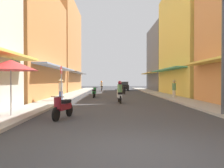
# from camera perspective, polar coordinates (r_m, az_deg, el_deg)

# --- Properties ---
(ground_plane) EXTENTS (88.87, 88.87, 0.00)m
(ground_plane) POSITION_cam_1_polar(r_m,az_deg,el_deg) (21.06, 1.40, -3.47)
(ground_plane) COLOR #38383A
(sidewalk_left) EXTENTS (1.93, 48.40, 0.12)m
(sidewalk_left) POSITION_cam_1_polar(r_m,az_deg,el_deg) (21.46, -12.03, -3.24)
(sidewalk_left) COLOR #ADA89E
(sidewalk_left) RESTS_ON ground
(sidewalk_right) EXTENTS (1.93, 48.40, 0.12)m
(sidewalk_right) POSITION_cam_1_polar(r_m,az_deg,el_deg) (21.81, 14.61, -3.19)
(sidewalk_right) COLOR #ADA89E
(sidewalk_right) RESTS_ON ground
(building_left_mid) EXTENTS (7.05, 12.41, 10.05)m
(building_left_mid) POSITION_cam_1_polar(r_m,az_deg,el_deg) (21.81, -23.06, 9.85)
(building_left_mid) COLOR #D88C4C
(building_left_mid) RESTS_ON ground
(building_left_far) EXTENTS (7.05, 12.79, 13.42)m
(building_left_far) POSITION_cam_1_polar(r_m,az_deg,el_deg) (34.57, -14.54, 9.33)
(building_left_far) COLOR #D88C4C
(building_left_far) RESTS_ON ground
(building_right_mid) EXTENTS (7.05, 11.45, 12.00)m
(building_right_mid) POSITION_cam_1_polar(r_m,az_deg,el_deg) (25.89, 21.74, 10.60)
(building_right_mid) COLOR #EFD159
(building_right_mid) RESTS_ON ground
(building_right_far) EXTENTS (7.05, 9.31, 10.16)m
(building_right_far) POSITION_cam_1_polar(r_m,az_deg,el_deg) (35.79, 15.16, 6.41)
(building_right_far) COLOR slate
(building_right_far) RESTS_ON ground
(motorbike_white) EXTENTS (0.55, 1.81, 1.58)m
(motorbike_white) POSITION_cam_1_polar(r_m,az_deg,el_deg) (15.43, 2.02, -2.42)
(motorbike_white) COLOR black
(motorbike_white) RESTS_ON ground
(motorbike_silver) EXTENTS (0.55, 1.81, 1.58)m
(motorbike_silver) POSITION_cam_1_polar(r_m,az_deg,el_deg) (33.23, -2.77, -0.68)
(motorbike_silver) COLOR black
(motorbike_silver) RESTS_ON ground
(motorbike_green) EXTENTS (0.55, 1.81, 0.96)m
(motorbike_green) POSITION_cam_1_polar(r_m,az_deg,el_deg) (20.44, -4.71, -2.18)
(motorbike_green) COLOR black
(motorbike_green) RESTS_ON ground
(motorbike_maroon) EXTENTS (0.65, 1.78, 0.96)m
(motorbike_maroon) POSITION_cam_1_polar(r_m,az_deg,el_deg) (9.20, -12.94, -5.90)
(motorbike_maroon) COLOR black
(motorbike_maroon) RESTS_ON ground
(motorbike_black) EXTENTS (0.55, 1.81, 0.96)m
(motorbike_black) POSITION_cam_1_polar(r_m,az_deg,el_deg) (25.84, 3.14, -1.55)
(motorbike_black) COLOR black
(motorbike_black) RESTS_ON ground
(parked_car) EXTENTS (1.94, 4.17, 1.45)m
(parked_car) POSITION_cam_1_polar(r_m,az_deg,el_deg) (35.49, 2.97, -0.52)
(parked_car) COLOR black
(parked_car) RESTS_ON ground
(pedestrian_far) EXTENTS (0.44, 0.44, 1.69)m
(pedestrian_far) POSITION_cam_1_polar(r_m,az_deg,el_deg) (20.13, 16.10, -0.98)
(pedestrian_far) COLOR beige
(pedestrian_far) RESTS_ON ground
(pedestrian_crossing) EXTENTS (0.44, 0.44, 1.76)m
(pedestrian_crossing) POSITION_cam_1_polar(r_m,az_deg,el_deg) (16.93, -13.40, -1.19)
(pedestrian_crossing) COLOR #334C8C
(pedestrian_crossing) RESTS_ON ground
(vendor_umbrella) EXTENTS (2.23, 2.23, 2.47)m
(vendor_umbrella) POSITION_cam_1_polar(r_m,az_deg,el_deg) (10.05, -25.23, 4.55)
(vendor_umbrella) COLOR #99999E
(vendor_umbrella) RESTS_ON ground
(utility_pole) EXTENTS (0.20, 1.20, 6.63)m
(utility_pole) POSITION_cam_1_polar(r_m,az_deg,el_deg) (10.79, 27.51, 10.42)
(utility_pole) COLOR #4C4C4F
(utility_pole) RESTS_ON ground
(street_sign_no_entry) EXTENTS (0.07, 0.60, 2.65)m
(street_sign_no_entry) POSITION_cam_1_polar(r_m,az_deg,el_deg) (15.66, -13.24, 1.32)
(street_sign_no_entry) COLOR gray
(street_sign_no_entry) RESTS_ON ground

